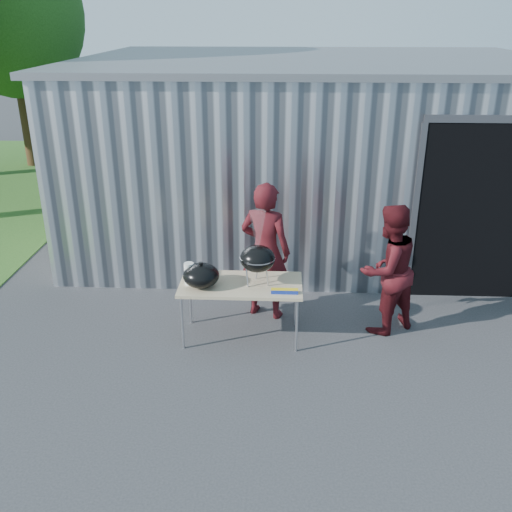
# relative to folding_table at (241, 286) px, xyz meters

# --- Properties ---
(ground) EXTENTS (80.00, 80.00, 0.00)m
(ground) POSITION_rel_folding_table_xyz_m (0.26, -0.40, -0.71)
(ground) COLOR #313134
(building) EXTENTS (8.20, 6.20, 3.10)m
(building) POSITION_rel_folding_table_xyz_m (1.18, 4.19, 0.83)
(building) COLOR silver
(building) RESTS_ON ground
(tree_far) EXTENTS (3.49, 3.49, 5.77)m
(tree_far) POSITION_rel_folding_table_xyz_m (-6.24, 8.60, 3.05)
(tree_far) COLOR #442D19
(tree_far) RESTS_ON ground
(folding_table) EXTENTS (1.50, 0.75, 0.75)m
(folding_table) POSITION_rel_folding_table_xyz_m (0.00, 0.00, 0.00)
(folding_table) COLOR tan
(folding_table) RESTS_ON ground
(kettle_grill) EXTENTS (0.43, 0.43, 0.93)m
(kettle_grill) POSITION_rel_folding_table_xyz_m (0.20, -0.00, 0.46)
(kettle_grill) COLOR black
(kettle_grill) RESTS_ON folding_table
(grill_lid) EXTENTS (0.44, 0.44, 0.32)m
(grill_lid) POSITION_rel_folding_table_xyz_m (-0.47, -0.10, 0.18)
(grill_lid) COLOR black
(grill_lid) RESTS_ON folding_table
(paper_towels) EXTENTS (0.12, 0.12, 0.28)m
(paper_towels) POSITION_rel_folding_table_xyz_m (-0.62, -0.05, 0.18)
(paper_towels) COLOR white
(paper_towels) RESTS_ON folding_table
(white_tub) EXTENTS (0.20, 0.15, 0.10)m
(white_tub) POSITION_rel_folding_table_xyz_m (-0.55, 0.22, 0.09)
(white_tub) COLOR white
(white_tub) RESTS_ON folding_table
(foil_box) EXTENTS (0.32, 0.05, 0.06)m
(foil_box) POSITION_rel_folding_table_xyz_m (0.54, -0.25, 0.07)
(foil_box) COLOR navy
(foil_box) RESTS_ON folding_table
(person_cook) EXTENTS (0.79, 0.64, 1.86)m
(person_cook) POSITION_rel_folding_table_xyz_m (0.28, 0.61, 0.22)
(person_cook) COLOR #471015
(person_cook) RESTS_ON ground
(person_bystander) EXTENTS (1.04, 0.99, 1.70)m
(person_bystander) POSITION_rel_folding_table_xyz_m (1.82, 0.28, 0.14)
(person_bystander) COLOR #471015
(person_bystander) RESTS_ON ground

